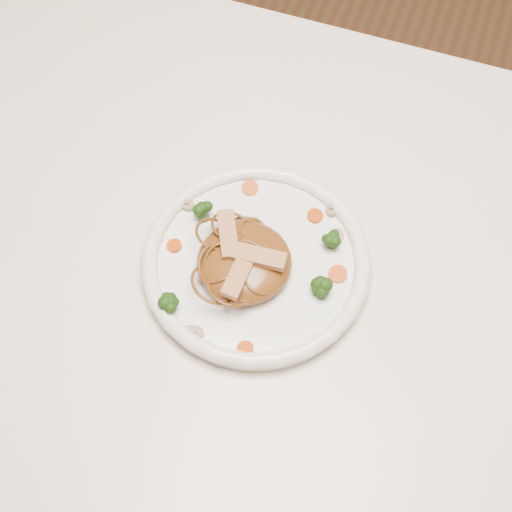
% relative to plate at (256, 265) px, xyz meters
% --- Properties ---
extents(ground, '(4.00, 4.00, 0.00)m').
position_rel_plate_xyz_m(ground, '(0.05, 0.02, -0.76)').
color(ground, brown).
rests_on(ground, ground).
extents(table, '(1.20, 0.80, 0.75)m').
position_rel_plate_xyz_m(table, '(0.05, 0.02, -0.11)').
color(table, beige).
rests_on(table, ground).
extents(plate, '(0.31, 0.31, 0.02)m').
position_rel_plate_xyz_m(plate, '(0.00, 0.00, 0.00)').
color(plate, white).
rests_on(plate, table).
extents(noodle_mound, '(0.14, 0.14, 0.04)m').
position_rel_plate_xyz_m(noodle_mound, '(-0.01, -0.01, 0.02)').
color(noodle_mound, brown).
rests_on(noodle_mound, plate).
extents(chicken_a, '(0.07, 0.03, 0.01)m').
position_rel_plate_xyz_m(chicken_a, '(0.01, -0.01, 0.04)').
color(chicken_a, tan).
rests_on(chicken_a, noodle_mound).
extents(chicken_b, '(0.05, 0.06, 0.01)m').
position_rel_plate_xyz_m(chicken_b, '(-0.04, 0.01, 0.04)').
color(chicken_b, tan).
rests_on(chicken_b, noodle_mound).
extents(chicken_c, '(0.02, 0.06, 0.01)m').
position_rel_plate_xyz_m(chicken_c, '(-0.01, -0.04, 0.04)').
color(chicken_c, tan).
rests_on(chicken_c, noodle_mound).
extents(broccoli_0, '(0.04, 0.04, 0.03)m').
position_rel_plate_xyz_m(broccoli_0, '(0.08, 0.05, 0.02)').
color(broccoli_0, '#1D440E').
rests_on(broccoli_0, plate).
extents(broccoli_1, '(0.03, 0.03, 0.03)m').
position_rel_plate_xyz_m(broccoli_1, '(-0.08, 0.04, 0.02)').
color(broccoli_1, '#1D440E').
rests_on(broccoli_1, plate).
extents(broccoli_2, '(0.03, 0.03, 0.03)m').
position_rel_plate_xyz_m(broccoli_2, '(-0.08, -0.09, 0.02)').
color(broccoli_2, '#1D440E').
rests_on(broccoli_2, plate).
extents(broccoli_3, '(0.03, 0.03, 0.03)m').
position_rel_plate_xyz_m(broccoli_3, '(0.09, -0.02, 0.02)').
color(broccoli_3, '#1D440E').
rests_on(broccoli_3, plate).
extents(carrot_0, '(0.03, 0.03, 0.00)m').
position_rel_plate_xyz_m(carrot_0, '(0.05, 0.08, 0.01)').
color(carrot_0, '#DA5207').
rests_on(carrot_0, plate).
extents(carrot_1, '(0.02, 0.02, 0.00)m').
position_rel_plate_xyz_m(carrot_1, '(-0.10, -0.01, 0.01)').
color(carrot_1, '#DA5207').
rests_on(carrot_1, plate).
extents(carrot_2, '(0.03, 0.03, 0.00)m').
position_rel_plate_xyz_m(carrot_2, '(0.10, 0.01, 0.01)').
color(carrot_2, '#DA5207').
rests_on(carrot_2, plate).
extents(carrot_3, '(0.03, 0.03, 0.00)m').
position_rel_plate_xyz_m(carrot_3, '(-0.04, 0.10, 0.01)').
color(carrot_3, '#DA5207').
rests_on(carrot_3, plate).
extents(carrot_4, '(0.02, 0.02, 0.00)m').
position_rel_plate_xyz_m(carrot_4, '(0.03, -0.11, 0.01)').
color(carrot_4, '#DA5207').
rests_on(carrot_4, plate).
extents(mushroom_0, '(0.03, 0.03, 0.01)m').
position_rel_plate_xyz_m(mushroom_0, '(-0.04, -0.11, 0.01)').
color(mushroom_0, tan).
rests_on(mushroom_0, plate).
extents(mushroom_1, '(0.02, 0.02, 0.01)m').
position_rel_plate_xyz_m(mushroom_1, '(0.08, 0.06, 0.01)').
color(mushroom_1, tan).
rests_on(mushroom_1, plate).
extents(mushroom_2, '(0.03, 0.03, 0.01)m').
position_rel_plate_xyz_m(mushroom_2, '(-0.11, 0.05, 0.01)').
color(mushroom_2, tan).
rests_on(mushroom_2, plate).
extents(mushroom_3, '(0.03, 0.03, 0.01)m').
position_rel_plate_xyz_m(mushroom_3, '(0.06, 0.10, 0.01)').
color(mushroom_3, tan).
rests_on(mushroom_3, plate).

